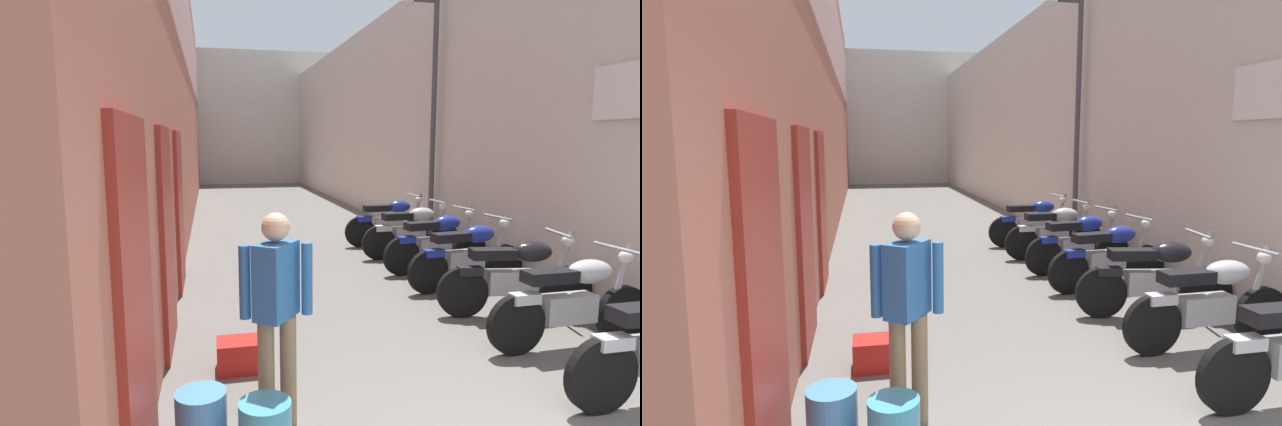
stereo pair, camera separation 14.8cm
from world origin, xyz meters
TOP-DOWN VIEW (x-y plane):
  - ground_plane at (0.00, 9.60)m, footprint 39.21×39.21m
  - building_left at (-2.63, 11.55)m, footprint 0.45×23.21m
  - building_right at (2.64, 11.60)m, footprint 0.45×23.21m
  - building_far_end at (0.00, 24.21)m, footprint 7.88×2.00m
  - motorcycle_second at (1.50, 2.47)m, footprint 1.85×0.58m
  - motorcycle_third at (1.50, 3.43)m, footprint 1.84×0.58m
  - motorcycle_fourth at (1.50, 4.56)m, footprint 1.84×0.58m
  - motorcycle_fifth at (1.50, 5.55)m, footprint 1.84×0.58m
  - motorcycle_sixth at (1.50, 6.55)m, footprint 1.85×0.58m
  - motorcycle_seventh at (1.50, 7.66)m, footprint 1.85×0.58m
  - pedestrian_by_doorway at (-1.55, 1.71)m, footprint 0.52×0.39m
  - water_jug_near_door at (-2.09, 1.50)m, footprint 0.34×0.34m
  - plastic_crate at (-1.75, 2.69)m, footprint 0.44×0.32m
  - street_lamp at (2.20, 7.53)m, footprint 0.79×0.18m

SIDE VIEW (x-z plane):
  - ground_plane at x=0.00m, z-range 0.00..0.00m
  - plastic_crate at x=-1.75m, z-range 0.00..0.28m
  - water_jug_near_door at x=-2.09m, z-range 0.00..0.42m
  - motorcycle_second at x=1.50m, z-range -0.02..1.02m
  - motorcycle_third at x=1.50m, z-range -0.02..1.02m
  - motorcycle_fourth at x=1.50m, z-range -0.02..1.02m
  - motorcycle_fifth at x=1.50m, z-range -0.02..1.02m
  - motorcycle_sixth at x=1.50m, z-range -0.02..1.02m
  - motorcycle_seventh at x=1.50m, z-range -0.02..1.02m
  - pedestrian_by_doorway at x=-1.55m, z-range 0.13..1.70m
  - building_right at x=2.64m, z-range 0.00..5.28m
  - street_lamp at x=2.20m, z-range 0.40..5.12m
  - building_far_end at x=0.00m, z-range 0.00..6.39m
  - building_left at x=-2.63m, z-range 0.03..6.74m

